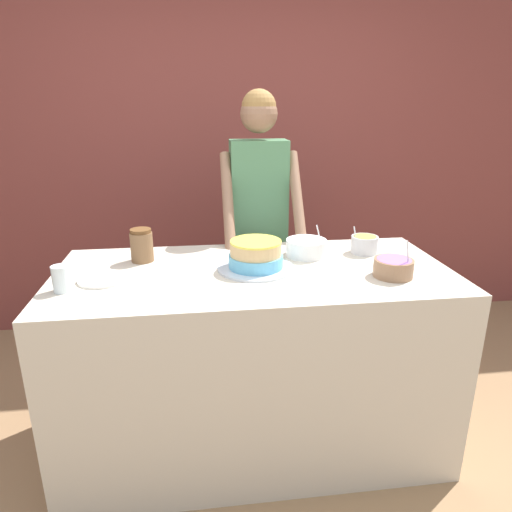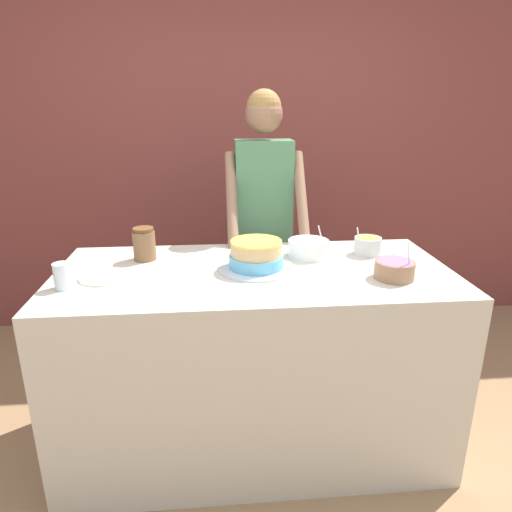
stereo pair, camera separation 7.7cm
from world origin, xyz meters
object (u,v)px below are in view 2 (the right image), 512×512
at_px(cake, 256,256).
at_px(drinking_glass, 63,276).
at_px(person_baker, 264,205).
at_px(frosting_bowl_olive, 368,245).
at_px(frosting_bowl_purple, 395,269).
at_px(frosting_bowl_white, 308,248).
at_px(ceramic_plate, 104,277).
at_px(stoneware_jar, 144,244).

bearing_deg(cake, drinking_glass, -168.99).
distance_m(person_baker, frosting_bowl_olive, 0.69).
bearing_deg(frosting_bowl_purple, drinking_glass, 179.38).
xyz_separation_m(person_baker, cake, (-0.10, -0.65, -0.10)).
bearing_deg(drinking_glass, person_baker, 41.22).
height_order(person_baker, frosting_bowl_purple, person_baker).
bearing_deg(frosting_bowl_olive, frosting_bowl_white, -178.91).
xyz_separation_m(ceramic_plate, stoneware_jar, (0.15, 0.24, 0.07)).
distance_m(person_baker, stoneware_jar, 0.80).
height_order(frosting_bowl_olive, frosting_bowl_purple, frosting_bowl_purple).
relative_size(cake, stoneware_jar, 2.22).
relative_size(frosting_bowl_purple, stoneware_jar, 1.15).
bearing_deg(frosting_bowl_purple, person_baker, 120.68).
bearing_deg(person_baker, frosting_bowl_olive, -45.21).
xyz_separation_m(cake, frosting_bowl_white, (0.28, 0.16, -0.02)).
bearing_deg(frosting_bowl_purple, stoneware_jar, 162.35).
distance_m(drinking_glass, stoneware_jar, 0.45).
height_order(cake, frosting_bowl_white, frosting_bowl_white).
relative_size(drinking_glass, stoneware_jar, 0.68).
bearing_deg(frosting_bowl_purple, frosting_bowl_olive, 91.49).
bearing_deg(ceramic_plate, frosting_bowl_purple, -5.25).
bearing_deg(ceramic_plate, stoneware_jar, 58.78).
distance_m(cake, drinking_glass, 0.84).
bearing_deg(drinking_glass, frosting_bowl_purple, -0.62).
distance_m(frosting_bowl_olive, frosting_bowl_purple, 0.34).
bearing_deg(frosting_bowl_white, cake, -150.05).
xyz_separation_m(frosting_bowl_white, ceramic_plate, (-0.96, -0.22, -0.04)).
relative_size(frosting_bowl_white, ceramic_plate, 0.96).
bearing_deg(ceramic_plate, frosting_bowl_olive, 10.04).
bearing_deg(drinking_glass, frosting_bowl_olive, 13.05).
height_order(frosting_bowl_white, ceramic_plate, frosting_bowl_white).
height_order(drinking_glass, ceramic_plate, drinking_glass).
height_order(cake, drinking_glass, cake).
xyz_separation_m(frosting_bowl_purple, ceramic_plate, (-1.28, 0.12, -0.04)).
distance_m(frosting_bowl_olive, frosting_bowl_white, 0.31).
height_order(ceramic_plate, stoneware_jar, stoneware_jar).
bearing_deg(person_baker, drinking_glass, -138.78).
relative_size(frosting_bowl_white, drinking_glass, 1.86).
distance_m(frosting_bowl_purple, drinking_glass, 1.42).
relative_size(frosting_bowl_olive, ceramic_plate, 0.64).
bearing_deg(cake, frosting_bowl_white, 29.95).
bearing_deg(stoneware_jar, drinking_glass, -129.87).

